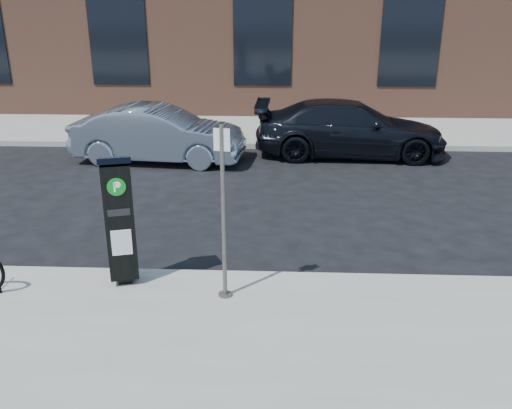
# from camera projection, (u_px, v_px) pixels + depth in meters

# --- Properties ---
(ground) EXTENTS (120.00, 120.00, 0.00)m
(ground) POSITION_uv_depth(u_px,v_px,m) (235.00, 281.00, 8.26)
(ground) COLOR black
(ground) RESTS_ON ground
(sidewalk_far) EXTENTS (60.00, 12.00, 0.15)m
(sidewalk_far) POSITION_uv_depth(u_px,v_px,m) (264.00, 108.00, 21.34)
(sidewalk_far) COLOR gray
(sidewalk_far) RESTS_ON ground
(curb_near) EXTENTS (60.00, 0.12, 0.16)m
(curb_near) POSITION_uv_depth(u_px,v_px,m) (235.00, 277.00, 8.22)
(curb_near) COLOR #9E9B93
(curb_near) RESTS_ON ground
(curb_far) EXTENTS (60.00, 0.12, 0.16)m
(curb_far) POSITION_uv_depth(u_px,v_px,m) (257.00, 146.00, 15.74)
(curb_far) COLOR #9E9B93
(curb_far) RESTS_ON ground
(parking_kiosk) EXTENTS (0.53, 0.50, 1.92)m
(parking_kiosk) POSITION_uv_depth(u_px,v_px,m) (120.00, 219.00, 7.60)
(parking_kiosk) COLOR black
(parking_kiosk) RESTS_ON sidewalk_near
(sign_pole) EXTENTS (0.21, 0.19, 2.42)m
(sign_pole) POSITION_uv_depth(u_px,v_px,m) (223.00, 216.00, 7.14)
(sign_pole) COLOR #534E49
(sign_pole) RESTS_ON sidewalk_near
(car_silver) EXTENTS (4.59, 1.97, 1.47)m
(car_silver) POSITION_uv_depth(u_px,v_px,m) (158.00, 134.00, 14.25)
(car_silver) COLOR gray
(car_silver) RESTS_ON ground
(car_dark) EXTENTS (5.22, 2.23, 1.50)m
(car_dark) POSITION_uv_depth(u_px,v_px,m) (350.00, 129.00, 14.82)
(car_dark) COLOR black
(car_dark) RESTS_ON ground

